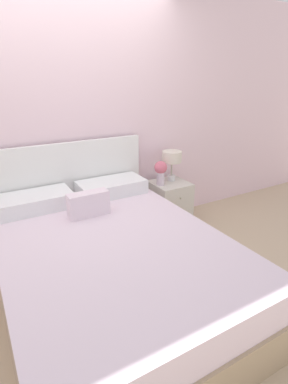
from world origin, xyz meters
TOP-DOWN VIEW (x-y plane):
  - ground_plane at (0.00, 0.00)m, footprint 12.00×12.00m
  - wall_back at (0.00, 0.07)m, footprint 8.00×0.06m
  - bed at (0.00, -1.02)m, footprint 1.64×2.20m
  - nightstand at (1.14, -0.23)m, footprint 0.41×0.44m
  - table_lamp at (1.20, -0.17)m, footprint 0.23×0.23m
  - flower_vase at (1.00, -0.24)m, footprint 0.14×0.14m

SIDE VIEW (x-z plane):
  - ground_plane at x=0.00m, z-range 0.00..0.00m
  - nightstand at x=1.14m, z-range 0.00..0.55m
  - bed at x=0.00m, z-range -0.24..0.86m
  - flower_vase at x=1.00m, z-range 0.58..0.86m
  - table_lamp at x=1.20m, z-range 0.64..1.00m
  - wall_back at x=0.00m, z-range 0.00..2.60m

